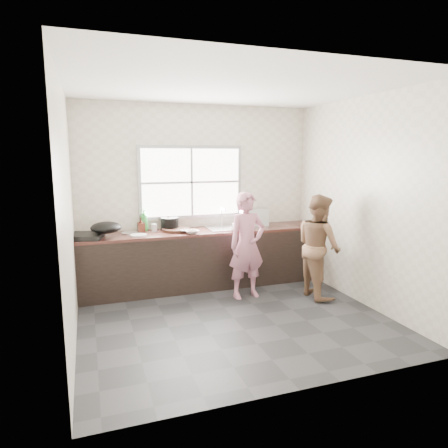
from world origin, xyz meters
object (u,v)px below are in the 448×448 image
object	(u,v)px
bottle_brown_short	(168,223)
dish_rack	(254,217)
pot_lid_right	(132,233)
woman	(247,249)
bowl_mince	(192,232)
bottle_brown_tall	(141,226)
bowl_crabs	(240,226)
plate_food	(138,235)
glass_jar	(154,228)
bottle_green	(144,220)
pot_lid_left	(131,233)
burner	(86,236)
person_side	(319,246)
cutting_board	(176,230)
black_pot	(170,224)
bowl_held	(236,228)
wok	(106,228)

from	to	relation	value
bottle_brown_short	dish_rack	xyz separation A→B (m)	(1.29, -0.23, 0.05)
pot_lid_right	woman	bearing A→B (deg)	-25.94
bowl_mince	bottle_brown_short	bearing A→B (deg)	119.37
woman	bottle_brown_tall	xyz separation A→B (m)	(-1.34, 0.72, 0.27)
dish_rack	bowl_crabs	bearing A→B (deg)	-164.77
plate_food	bottle_brown_tall	distance (m)	0.23
plate_food	glass_jar	xyz separation A→B (m)	(0.26, 0.24, 0.05)
bottle_green	pot_lid_left	bearing A→B (deg)	-146.75
plate_food	pot_lid_right	world-z (taller)	plate_food
burner	dish_rack	bearing A→B (deg)	1.58
person_side	cutting_board	size ratio (longest dim) A/B	3.61
black_pot	glass_jar	xyz separation A→B (m)	(-0.24, -0.05, -0.04)
bottle_brown_tall	pot_lid_right	world-z (taller)	bottle_brown_tall
person_side	bottle_brown_short	distance (m)	2.21
bowl_mince	bowl_held	xyz separation A→B (m)	(0.67, 0.01, 0.01)
bottle_green	bottle_brown_short	world-z (taller)	bottle_green
glass_jar	bowl_mince	bearing A→B (deg)	-34.77
bottle_brown_short	woman	bearing A→B (deg)	-43.59
bottle_brown_short	pot_lid_left	bearing A→B (deg)	-166.58
bowl_held	wok	xyz separation A→B (m)	(-1.83, 0.10, 0.10)
woman	plate_food	xyz separation A→B (m)	(-1.40, 0.53, 0.18)
pot_lid_right	bottle_brown_short	bearing A→B (deg)	15.59
person_side	plate_food	bearing A→B (deg)	70.93
bowl_crabs	burner	size ratio (longest dim) A/B	0.46
dish_rack	glass_jar	bearing A→B (deg)	-176.89
bottle_green	pot_lid_right	bearing A→B (deg)	-141.78
bowl_crabs	pot_lid_left	distance (m)	1.62
bottle_green	bowl_crabs	bearing A→B (deg)	-10.54
woman	bottle_brown_tall	size ratio (longest dim) A/B	6.93
woman	dish_rack	xyz separation A→B (m)	(0.38, 0.64, 0.32)
bowl_held	pot_lid_left	xyz separation A→B (m)	(-1.48, 0.29, -0.03)
black_pot	glass_jar	world-z (taller)	black_pot
person_side	burner	world-z (taller)	person_side
bottle_brown_short	pot_lid_right	bearing A→B (deg)	-164.41
bottle_brown_tall	dish_rack	xyz separation A→B (m)	(1.72, -0.08, 0.05)
bowl_crabs	bowl_held	bearing A→B (deg)	-127.79
cutting_board	woman	bearing A→B (deg)	-39.27
burner	wok	size ratio (longest dim) A/B	1.03
person_side	black_pot	size ratio (longest dim) A/B	5.53
black_pot	pot_lid_left	size ratio (longest dim) A/B	0.95
black_pot	dish_rack	bearing A→B (deg)	-7.36
bottle_brown_tall	bottle_brown_short	bearing A→B (deg)	18.97
woman	pot_lid_left	bearing A→B (deg)	148.47
pot_lid_left	bowl_crabs	bearing A→B (deg)	-4.51
bowl_crabs	black_pot	bearing A→B (deg)	169.17
bottle_green	bottle_brown_tall	bearing A→B (deg)	-114.19
bottle_brown_short	bowl_mince	bearing A→B (deg)	-60.63
bottle_brown_tall	bottle_brown_short	world-z (taller)	bottle_brown_tall
bowl_held	bowl_crabs	bearing A→B (deg)	52.21
burner	woman	bearing A→B (deg)	-15.36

